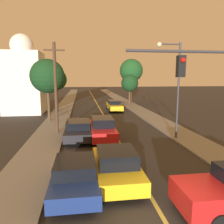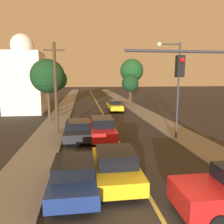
{
  "view_description": "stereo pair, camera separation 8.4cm",
  "coord_description": "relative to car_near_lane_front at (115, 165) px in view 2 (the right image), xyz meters",
  "views": [
    {
      "loc": [
        -2.57,
        -5.46,
        4.61
      ],
      "look_at": [
        0.0,
        13.2,
        1.6
      ],
      "focal_mm": 35.0,
      "sensor_mm": 36.0,
      "label": 1
    },
    {
      "loc": [
        -2.49,
        -5.47,
        4.61
      ],
      "look_at": [
        0.0,
        13.2,
        1.6
      ],
      "focal_mm": 35.0,
      "sensor_mm": 36.0,
      "label": 2
    }
  ],
  "objects": [
    {
      "name": "tree_left_near",
      "position": [
        -4.9,
        14.1,
        3.95
      ],
      "size": [
        3.47,
        3.47,
        6.34
      ],
      "color": "#4C3823",
      "rests_on": "ground"
    },
    {
      "name": "utility_pole_left",
      "position": [
        -3.5,
        8.75,
        3.11
      ],
      "size": [
        1.6,
        0.24,
        7.17
      ],
      "color": "#422D1E",
      "rests_on": "ground"
    },
    {
      "name": "car_near_lane_front",
      "position": [
        0.0,
        0.0,
        0.0
      ],
      "size": [
        1.98,
        4.27,
        1.5
      ],
      "color": "gold",
      "rests_on": "ground"
    },
    {
      "name": "car_near_lane_second",
      "position": [
        -0.0,
        6.77,
        0.11
      ],
      "size": [
        1.84,
        5.11,
        1.69
      ],
      "color": "red",
      "rests_on": "ground"
    },
    {
      "name": "streetlamp_right",
      "position": [
        5.09,
        6.04,
        3.82
      ],
      "size": [
        1.79,
        0.36,
        6.93
      ],
      "color": "#333338",
      "rests_on": "ground"
    },
    {
      "name": "car_outer_lane_second",
      "position": [
        -1.77,
        7.11,
        -0.01
      ],
      "size": [
        2.04,
        4.94,
        1.43
      ],
      "color": "black",
      "rests_on": "ground"
    },
    {
      "name": "car_far_oncoming",
      "position": [
        2.94,
        20.55,
        -0.02
      ],
      "size": [
        1.84,
        5.1,
        1.43
      ],
      "rotation": [
        0.0,
        0.0,
        3.14
      ],
      "color": "gold",
      "rests_on": "ground"
    },
    {
      "name": "traffic_signal_mast",
      "position": [
        4.28,
        -0.24,
        3.35
      ],
      "size": [
        5.31,
        0.42,
        5.8
      ],
      "color": "#333338",
      "rests_on": "ground"
    },
    {
      "name": "tree_left_far",
      "position": [
        -4.73,
        20.1,
        3.51
      ],
      "size": [
        2.77,
        2.77,
        5.58
      ],
      "color": "#3D2B1C",
      "rests_on": "ground"
    },
    {
      "name": "car_outer_lane_front",
      "position": [
        -1.77,
        -0.61,
        -0.04
      ],
      "size": [
        1.93,
        4.19,
        1.38
      ],
      "color": "navy",
      "rests_on": "ground"
    },
    {
      "name": "tree_right_far",
      "position": [
        7.15,
        28.72,
        4.96
      ],
      "size": [
        4.01,
        4.01,
        7.63
      ],
      "color": "#3D2B1C",
      "rests_on": "ground"
    },
    {
      "name": "sidewalk_left",
      "position": [
        -4.15,
        32.39,
        -0.69
      ],
      "size": [
        2.5,
        80.0,
        0.12
      ],
      "color": "gray",
      "rests_on": "ground"
    },
    {
      "name": "domed_building_left",
      "position": [
        -8.74,
        20.24,
        3.66
      ],
      "size": [
        4.67,
        4.67,
        9.92
      ],
      "color": "silver",
      "rests_on": "ground"
    },
    {
      "name": "tree_right_near",
      "position": [
        6.38,
        26.36,
        2.86
      ],
      "size": [
        2.81,
        2.81,
        4.93
      ],
      "color": "#4C3823",
      "rests_on": "ground"
    },
    {
      "name": "road_surface",
      "position": [
        1.13,
        32.39,
        -0.75
      ],
      "size": [
        8.07,
        80.0,
        0.01
      ],
      "color": "#2D2B28",
      "rests_on": "ground"
    },
    {
      "name": "sidewalk_right",
      "position": [
        6.41,
        32.39,
        -0.69
      ],
      "size": [
        2.5,
        80.0,
        0.12
      ],
      "color": "gray",
      "rests_on": "ground"
    }
  ]
}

